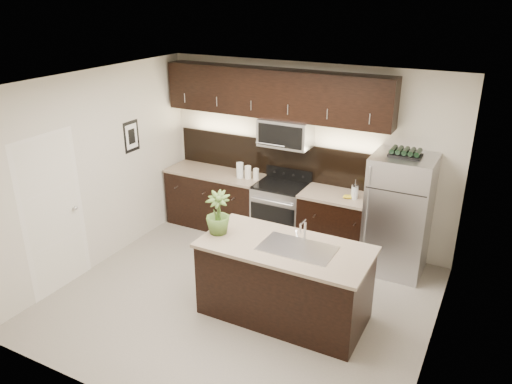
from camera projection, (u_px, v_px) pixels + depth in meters
ground at (242, 299)px, 6.31m from camera, size 4.50×4.50×0.00m
room_walls at (230, 173)px, 5.69m from camera, size 4.52×4.02×2.71m
counter_run at (269, 210)px, 7.72m from camera, size 3.51×0.65×0.94m
upper_fixtures at (276, 101)px, 7.20m from camera, size 3.49×0.40×1.66m
island at (284, 281)px, 5.84m from camera, size 1.96×0.96×0.94m
sink_faucet at (298, 247)px, 5.60m from camera, size 0.84×0.50×0.28m
refrigerator at (398, 215)px, 6.69m from camera, size 0.80×0.72×1.66m
wine_rack at (406, 153)px, 6.36m from camera, size 0.41×0.25×0.10m
plant at (218, 213)px, 5.86m from camera, size 0.34×0.34×0.52m
canisters at (246, 172)px, 7.64m from camera, size 0.35×0.15×0.24m
french_press at (355, 192)px, 6.89m from camera, size 0.10×0.10×0.28m
bananas at (345, 196)px, 6.94m from camera, size 0.19×0.17×0.05m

